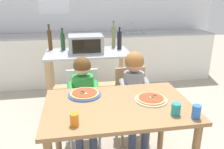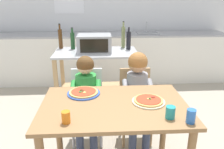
{
  "view_description": "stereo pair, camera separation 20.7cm",
  "coord_description": "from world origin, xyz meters",
  "px_view_note": "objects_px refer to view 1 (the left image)",
  "views": [
    {
      "loc": [
        -0.32,
        -1.63,
        1.6
      ],
      "look_at": [
        0.0,
        0.3,
        0.91
      ],
      "focal_mm": 36.44,
      "sensor_mm": 36.0,
      "label": 1
    },
    {
      "loc": [
        -0.12,
        -1.65,
        1.6
      ],
      "look_at": [
        0.0,
        0.3,
        0.91
      ],
      "focal_mm": 36.44,
      "sensor_mm": 36.0,
      "label": 2
    }
  ],
  "objects_px": {
    "bottle_clear_vinegar": "(114,36)",
    "dining_table": "(118,117)",
    "pizza_plate_cream": "(151,99)",
    "drinking_cup_blue": "(196,112)",
    "bottle_brown_beer": "(63,41)",
    "dining_chair_right": "(132,99)",
    "child_in_grey_shirt": "(135,87)",
    "drinking_cup_teal": "(176,109)",
    "drinking_cup_orange": "(74,119)",
    "toaster_oven": "(86,44)",
    "bottle_slim_sauce": "(50,39)",
    "child_in_green_shirt": "(84,93)",
    "pizza_plate_blue_rimmed": "(85,94)",
    "dining_chair_left": "(84,101)",
    "bottle_tall_green_wine": "(119,40)",
    "kitchen_island_cart": "(88,72)"
  },
  "relations": [
    {
      "from": "bottle_clear_vinegar",
      "to": "dining_table",
      "type": "relative_size",
      "value": 0.32
    },
    {
      "from": "pizza_plate_cream",
      "to": "drinking_cup_blue",
      "type": "distance_m",
      "value": 0.4
    },
    {
      "from": "bottle_brown_beer",
      "to": "dining_chair_right",
      "type": "height_order",
      "value": "bottle_brown_beer"
    },
    {
      "from": "child_in_grey_shirt",
      "to": "drinking_cup_blue",
      "type": "relative_size",
      "value": 10.24
    },
    {
      "from": "drinking_cup_teal",
      "to": "drinking_cup_orange",
      "type": "relative_size",
      "value": 1.05
    },
    {
      "from": "toaster_oven",
      "to": "bottle_clear_vinegar",
      "type": "bearing_deg",
      "value": 30.14
    },
    {
      "from": "bottle_slim_sauce",
      "to": "dining_table",
      "type": "distance_m",
      "value": 1.75
    },
    {
      "from": "child_in_green_shirt",
      "to": "drinking_cup_blue",
      "type": "relative_size",
      "value": 9.89
    },
    {
      "from": "child_in_green_shirt",
      "to": "child_in_grey_shirt",
      "type": "height_order",
      "value": "child_in_grey_shirt"
    },
    {
      "from": "toaster_oven",
      "to": "pizza_plate_blue_rimmed",
      "type": "relative_size",
      "value": 1.53
    },
    {
      "from": "toaster_oven",
      "to": "child_in_green_shirt",
      "type": "relative_size",
      "value": 0.45
    },
    {
      "from": "dining_chair_left",
      "to": "drinking_cup_orange",
      "type": "relative_size",
      "value": 9.32
    },
    {
      "from": "toaster_oven",
      "to": "child_in_green_shirt",
      "type": "xyz_separation_m",
      "value": [
        -0.08,
        -0.82,
        -0.34
      ]
    },
    {
      "from": "dining_chair_left",
      "to": "pizza_plate_cream",
      "type": "xyz_separation_m",
      "value": [
        0.54,
        -0.64,
        0.29
      ]
    },
    {
      "from": "pizza_plate_cream",
      "to": "drinking_cup_teal",
      "type": "relative_size",
      "value": 2.99
    },
    {
      "from": "drinking_cup_blue",
      "to": "dining_chair_left",
      "type": "bearing_deg",
      "value": 128.34
    },
    {
      "from": "bottle_tall_green_wine",
      "to": "dining_chair_right",
      "type": "bearing_deg",
      "value": -91.14
    },
    {
      "from": "bottle_tall_green_wine",
      "to": "dining_chair_left",
      "type": "bearing_deg",
      "value": -124.71
    },
    {
      "from": "pizza_plate_blue_rimmed",
      "to": "dining_chair_left",
      "type": "bearing_deg",
      "value": 89.99
    },
    {
      "from": "bottle_brown_beer",
      "to": "dining_chair_left",
      "type": "height_order",
      "value": "bottle_brown_beer"
    },
    {
      "from": "child_in_green_shirt",
      "to": "toaster_oven",
      "type": "bearing_deg",
      "value": 84.12
    },
    {
      "from": "dining_table",
      "to": "dining_chair_left",
      "type": "height_order",
      "value": "dining_chair_left"
    },
    {
      "from": "drinking_cup_blue",
      "to": "drinking_cup_orange",
      "type": "xyz_separation_m",
      "value": [
        -0.86,
        0.05,
        -0.01
      ]
    },
    {
      "from": "kitchen_island_cart",
      "to": "bottle_slim_sauce",
      "type": "xyz_separation_m",
      "value": [
        -0.5,
        0.22,
        0.43
      ]
    },
    {
      "from": "bottle_brown_beer",
      "to": "drinking_cup_blue",
      "type": "height_order",
      "value": "bottle_brown_beer"
    },
    {
      "from": "dining_chair_left",
      "to": "bottle_clear_vinegar",
      "type": "bearing_deg",
      "value": 61.98
    },
    {
      "from": "kitchen_island_cart",
      "to": "dining_table",
      "type": "distance_m",
      "value": 1.37
    },
    {
      "from": "toaster_oven",
      "to": "bottle_brown_beer",
      "type": "bearing_deg",
      "value": 149.37
    },
    {
      "from": "kitchen_island_cart",
      "to": "drinking_cup_blue",
      "type": "relative_size",
      "value": 11.18
    },
    {
      "from": "bottle_slim_sauce",
      "to": "child_in_grey_shirt",
      "type": "height_order",
      "value": "bottle_slim_sauce"
    },
    {
      "from": "bottle_slim_sauce",
      "to": "drinking_cup_orange",
      "type": "distance_m",
      "value": 1.88
    },
    {
      "from": "dining_chair_right",
      "to": "child_in_green_shirt",
      "type": "height_order",
      "value": "child_in_green_shirt"
    },
    {
      "from": "child_in_green_shirt",
      "to": "pizza_plate_cream",
      "type": "xyz_separation_m",
      "value": [
        0.54,
        -0.52,
        0.13
      ]
    },
    {
      "from": "dining_table",
      "to": "child_in_green_shirt",
      "type": "height_order",
      "value": "child_in_green_shirt"
    },
    {
      "from": "drinking_cup_teal",
      "to": "drinking_cup_orange",
      "type": "distance_m",
      "value": 0.74
    },
    {
      "from": "bottle_brown_beer",
      "to": "pizza_plate_cream",
      "type": "distance_m",
      "value": 1.72
    },
    {
      "from": "bottle_tall_green_wine",
      "to": "bottle_clear_vinegar",
      "type": "distance_m",
      "value": 0.15
    },
    {
      "from": "bottle_brown_beer",
      "to": "dining_chair_right",
      "type": "bearing_deg",
      "value": -49.52
    },
    {
      "from": "pizza_plate_blue_rimmed",
      "to": "dining_chair_right",
      "type": "bearing_deg",
      "value": 38.18
    },
    {
      "from": "bottle_tall_green_wine",
      "to": "child_in_green_shirt",
      "type": "bearing_deg",
      "value": -120.97
    },
    {
      "from": "kitchen_island_cart",
      "to": "drinking_cup_orange",
      "type": "distance_m",
      "value": 1.65
    },
    {
      "from": "toaster_oven",
      "to": "child_in_grey_shirt",
      "type": "xyz_separation_m",
      "value": [
        0.46,
        -0.83,
        -0.3
      ]
    },
    {
      "from": "drinking_cup_teal",
      "to": "drinking_cup_orange",
      "type": "height_order",
      "value": "drinking_cup_teal"
    },
    {
      "from": "drinking_cup_blue",
      "to": "bottle_tall_green_wine",
      "type": "bearing_deg",
      "value": 96.66
    },
    {
      "from": "toaster_oven",
      "to": "bottle_slim_sauce",
      "type": "distance_m",
      "value": 0.53
    },
    {
      "from": "kitchen_island_cart",
      "to": "dining_chair_left",
      "type": "distance_m",
      "value": 0.72
    },
    {
      "from": "bottle_slim_sauce",
      "to": "bottle_brown_beer",
      "type": "distance_m",
      "value": 0.18
    },
    {
      "from": "bottle_brown_beer",
      "to": "pizza_plate_cream",
      "type": "bearing_deg",
      "value": -63.31
    },
    {
      "from": "pizza_plate_cream",
      "to": "drinking_cup_orange",
      "type": "xyz_separation_m",
      "value": [
        -0.64,
        -0.28,
        0.03
      ]
    },
    {
      "from": "bottle_slim_sauce",
      "to": "drinking_cup_teal",
      "type": "bearing_deg",
      "value": -60.25
    }
  ]
}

